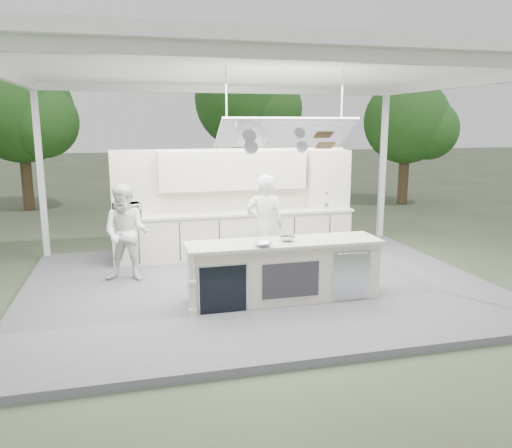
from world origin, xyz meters
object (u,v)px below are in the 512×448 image
object	(u,v)px
demo_island	(283,270)
back_counter	(235,234)
head_chef	(265,226)
sous_chef	(126,233)

from	to	relation	value
demo_island	back_counter	world-z (taller)	same
back_counter	head_chef	bearing A→B (deg)	-82.03
demo_island	back_counter	xyz separation A→B (m)	(-0.18, 2.81, 0.00)
demo_island	sous_chef	xyz separation A→B (m)	(-2.39, 1.63, 0.39)
demo_island	head_chef	distance (m)	1.34
demo_island	head_chef	bearing A→B (deg)	88.19
back_counter	head_chef	world-z (taller)	head_chef
head_chef	demo_island	bearing A→B (deg)	101.77
back_counter	sous_chef	world-z (taller)	sous_chef
head_chef	sous_chef	bearing A→B (deg)	4.88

